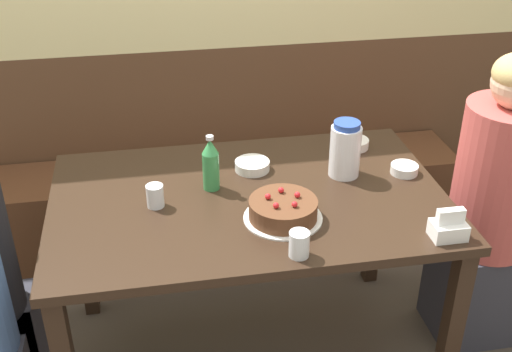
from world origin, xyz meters
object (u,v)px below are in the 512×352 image
glass_water_tall (299,244)px  person_grey_tee (491,212)px  birthday_cake (283,210)px  bowl_soup_white (354,143)px  bowl_rice_small (404,169)px  bowl_side_dish (252,166)px  bench_seat (222,203)px  water_pitcher (345,149)px  glass_tumbler_short (155,196)px  napkin_holder (449,227)px  soju_bottle (211,164)px

glass_water_tall → person_grey_tee: person_grey_tee is taller
birthday_cake → bowl_soup_white: size_ratio=2.23×
bowl_rice_small → bowl_side_dish: size_ratio=0.78×
bench_seat → bowl_rice_small: bearing=-51.9°
bowl_soup_white → bowl_side_dish: same height
water_pitcher → bowl_side_dish: (-0.33, 0.10, -0.09)m
bowl_rice_small → glass_water_tall: size_ratio=1.23×
birthday_cake → glass_tumbler_short: birthday_cake is taller
water_pitcher → glass_tumbler_short: bearing=-172.0°
bowl_side_dish → glass_tumbler_short: size_ratio=1.63×
water_pitcher → bowl_soup_white: size_ratio=1.80×
bowl_side_dish → birthday_cake: bearing=-83.0°
glass_water_tall → bowl_soup_white: bearing=59.8°
bench_seat → bowl_side_dish: bearing=-86.0°
bench_seat → glass_tumbler_short: (-0.33, -0.84, 0.58)m
birthday_cake → glass_tumbler_short: size_ratio=3.29×
glass_tumbler_short → birthday_cake: bearing=-20.6°
bowl_side_dish → person_grey_tee: size_ratio=0.11×
bowl_side_dish → glass_tumbler_short: glass_tumbler_short is taller
bowl_soup_white → glass_water_tall: glass_water_tall is taller
water_pitcher → bowl_soup_white: water_pitcher is taller
napkin_holder → person_grey_tee: person_grey_tee is taller
bowl_rice_small → soju_bottle: bearing=178.5°
glass_tumbler_short → bowl_soup_white: bearing=20.7°
water_pitcher → bowl_soup_white: 0.25m
soju_bottle → person_grey_tee: 1.12m
bench_seat → glass_water_tall: bearing=-85.6°
water_pitcher → person_grey_tee: (0.58, -0.10, -0.28)m
glass_tumbler_short → soju_bottle: bearing=23.0°
bench_seat → water_pitcher: 1.05m
bowl_side_dish → person_grey_tee: bearing=-12.1°
bowl_rice_small → bowl_side_dish: 0.57m
birthday_cake → glass_water_tall: (0.00, -0.21, 0.01)m
napkin_holder → bowl_side_dish: bearing=134.4°
glass_tumbler_short → person_grey_tee: size_ratio=0.07×
person_grey_tee → bowl_side_dish: bearing=-12.1°
bench_seat → bowl_soup_white: bearing=-47.8°
birthday_cake → bowl_side_dish: birthday_cake is taller
soju_bottle → napkin_holder: 0.83m
glass_water_tall → soju_bottle: bearing=115.5°
bench_seat → person_grey_tee: person_grey_tee is taller
bowl_side_dish → person_grey_tee: (0.91, -0.20, -0.19)m
water_pitcher → bowl_side_dish: 0.35m
bench_seat → bowl_rice_small: bowl_rice_small is taller
glass_water_tall → napkin_holder: bearing=1.1°
bowl_rice_small → bowl_side_dish: bowl_side_dish is taller
water_pitcher → bowl_rice_small: bearing=-8.0°
soju_bottle → bowl_rice_small: soju_bottle is taller
bowl_soup_white → bowl_rice_small: (0.12, -0.24, -0.00)m
water_pitcher → bench_seat: bearing=117.0°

